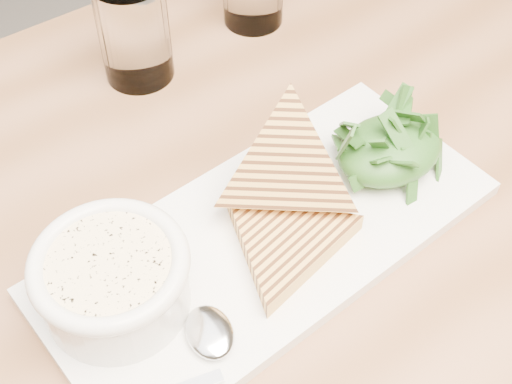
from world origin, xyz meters
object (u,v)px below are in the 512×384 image
table_top (224,282)px  glass_near (134,31)px  soup_bowl (115,285)px  platter (268,238)px

table_top → glass_near: 0.29m
table_top → soup_bowl: soup_bowl is taller
platter → glass_near: size_ratio=3.57×
table_top → glass_near: size_ratio=10.93×
platter → glass_near: 0.27m
platter → soup_bowl: 0.14m
platter → soup_bowl: soup_bowl is taller
platter → glass_near: glass_near is taller
table_top → glass_near: glass_near is taller
soup_bowl → glass_near: bearing=60.3°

